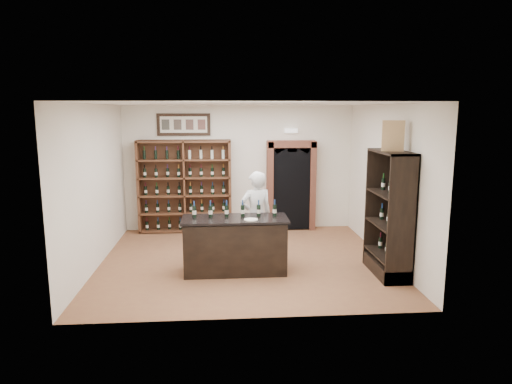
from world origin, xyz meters
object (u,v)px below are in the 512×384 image
wine_shelf (185,186)px  counter_bottle_0 (194,211)px  wine_crate (393,136)px  shopkeeper (256,216)px  side_cabinet (390,233)px  tasting_counter (235,245)px

wine_shelf → counter_bottle_0: bearing=-82.4°
counter_bottle_0 → wine_crate: size_ratio=0.58×
counter_bottle_0 → shopkeeper: bearing=24.9°
wine_shelf → counter_bottle_0: (0.38, -2.83, 0.01)m
side_cabinet → wine_crate: bearing=-142.7°
wine_crate → side_cabinet: bearing=55.4°
wine_shelf → counter_bottle_0: size_ratio=7.33×
wine_shelf → tasting_counter: wine_shelf is taller
tasting_counter → counter_bottle_0: 0.95m
shopkeeper → wine_crate: bearing=141.8°
wine_shelf → side_cabinet: 5.02m
wine_shelf → wine_crate: bearing=-40.9°
wine_shelf → side_cabinet: size_ratio=1.00×
counter_bottle_0 → side_cabinet: side_cabinet is taller
wine_crate → shopkeeper: bearing=174.6°
tasting_counter → side_cabinet: bearing=-6.3°
tasting_counter → side_cabinet: 2.75m
counter_bottle_0 → wine_shelf: bearing=97.6°
counter_bottle_0 → side_cabinet: (3.44, -0.40, -0.35)m
wine_shelf → tasting_counter: 3.19m
side_cabinet → wine_crate: size_ratio=4.27×
counter_bottle_0 → side_cabinet: 3.49m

